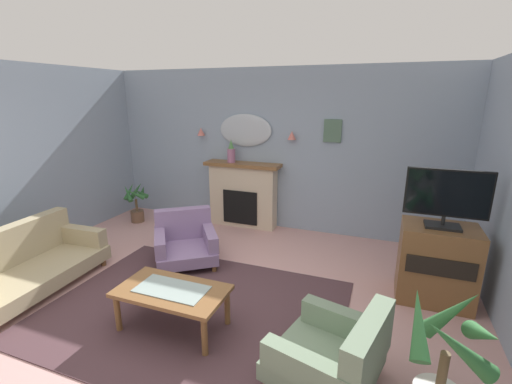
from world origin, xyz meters
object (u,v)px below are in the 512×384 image
(framed_picture, at_px, (333,131))
(wall_sconce_right, at_px, (292,135))
(potted_plant_small_fern, at_px, (136,202))
(tv_cabinet, at_px, (436,264))
(wall_sconce_left, at_px, (201,132))
(mantel_vase_right, at_px, (231,153))
(floral_couch, at_px, (25,264))
(wall_mirror, at_px, (245,130))
(armchair_by_coffee_table, at_px, (336,354))
(tv_flatscreen, at_px, (447,197))
(coffee_table, at_px, (172,294))
(armchair_near_fireplace, at_px, (185,241))
(potted_plant_corner_palm, at_px, (444,372))
(fireplace, at_px, (243,195))

(framed_picture, bearing_deg, wall_sconce_right, -174.73)
(wall_sconce_right, distance_m, potted_plant_small_fern, 3.12)
(tv_cabinet, bearing_deg, wall_sconce_left, 158.46)
(mantel_vase_right, distance_m, floral_couch, 3.39)
(wall_mirror, bearing_deg, mantel_vase_right, -139.64)
(armchair_by_coffee_table, bearing_deg, wall_sconce_left, 132.76)
(wall_mirror, relative_size, floral_couch, 0.55)
(wall_sconce_left, distance_m, tv_flatscreen, 4.15)
(framed_picture, relative_size, tv_flatscreen, 0.43)
(coffee_table, xyz_separation_m, armchair_by_coffee_table, (1.64, -0.17, -0.08))
(armchair_near_fireplace, relative_size, potted_plant_corner_palm, 1.08)
(fireplace, bearing_deg, armchair_by_coffee_table, -55.86)
(wall_sconce_left, bearing_deg, potted_plant_small_fern, -150.08)
(mantel_vase_right, relative_size, armchair_near_fireplace, 0.35)
(floral_couch, xyz_separation_m, armchair_by_coffee_table, (3.75, -0.18, -0.01))
(armchair_by_coffee_table, bearing_deg, wall_mirror, 122.96)
(armchair_by_coffee_table, distance_m, potted_plant_small_fern, 4.78)
(armchair_by_coffee_table, height_order, potted_plant_corner_palm, potted_plant_corner_palm)
(armchair_by_coffee_table, xyz_separation_m, tv_cabinet, (0.88, 1.68, 0.15))
(wall_mirror, xyz_separation_m, tv_cabinet, (2.98, -1.56, -1.26))
(fireplace, distance_m, framed_picture, 1.91)
(coffee_table, bearing_deg, wall_mirror, 98.56)
(coffee_table, distance_m, potted_plant_corner_palm, 2.40)
(potted_plant_corner_palm, bearing_deg, tv_flatscreen, 85.34)
(wall_sconce_right, bearing_deg, floral_couch, -129.63)
(wall_sconce_right, relative_size, potted_plant_corner_palm, 0.13)
(wall_mirror, height_order, floral_couch, wall_mirror)
(coffee_table, xyz_separation_m, tv_flatscreen, (2.52, 1.49, 0.86))
(mantel_vase_right, distance_m, potted_plant_corner_palm, 4.49)
(potted_plant_small_fern, bearing_deg, floral_couch, -83.17)
(armchair_by_coffee_table, relative_size, tv_cabinet, 1.10)
(wall_sconce_left, xyz_separation_m, armchair_by_coffee_table, (2.95, -3.19, -1.35))
(wall_sconce_left, bearing_deg, tv_flatscreen, -21.81)
(potted_plant_corner_palm, bearing_deg, wall_mirror, 130.27)
(fireplace, height_order, tv_cabinet, fireplace)
(armchair_by_coffee_table, relative_size, tv_flatscreen, 1.18)
(mantel_vase_right, relative_size, potted_plant_small_fern, 0.54)
(fireplace, relative_size, wall_mirror, 1.42)
(mantel_vase_right, distance_m, wall_mirror, 0.46)
(wall_sconce_left, distance_m, wall_sconce_right, 1.70)
(mantel_vase_right, distance_m, armchair_by_coffee_table, 3.98)
(tv_flatscreen, bearing_deg, potted_plant_corner_palm, -94.66)
(coffee_table, relative_size, potted_plant_corner_palm, 1.05)
(tv_cabinet, bearing_deg, floral_couch, -162.07)
(armchair_near_fireplace, bearing_deg, potted_plant_corner_palm, -27.77)
(mantel_vase_right, bearing_deg, wall_sconce_right, 6.52)
(armchair_near_fireplace, relative_size, tv_flatscreen, 1.35)
(fireplace, height_order, wall_sconce_left, wall_sconce_left)
(tv_flatscreen, xyz_separation_m, potted_plant_corner_palm, (-0.14, -1.77, -0.78))
(framed_picture, xyz_separation_m, tv_cabinet, (1.48, -1.57, -1.30))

